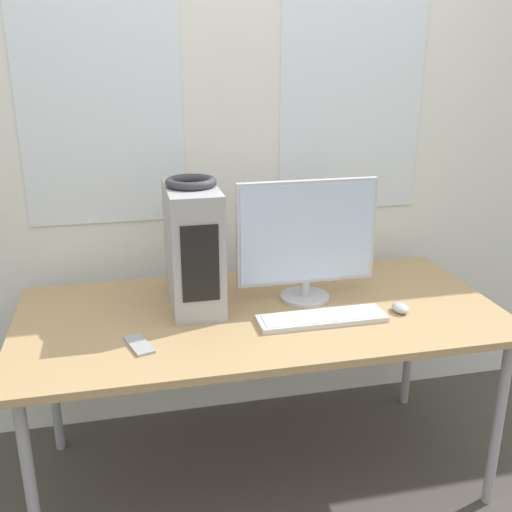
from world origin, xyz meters
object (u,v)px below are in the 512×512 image
Objects in this scene: monitor_main at (307,238)px; keyboard at (322,318)px; pc_tower at (193,247)px; mouse at (400,308)px; cell_phone at (139,345)px; headphones at (191,182)px.

keyboard is at bearing -90.33° from monitor_main.
keyboard is (0.44, -0.26, -0.23)m from pc_tower.
keyboard is 5.60× the size of mouse.
cell_phone is at bearing -176.43° from mouse.
monitor_main is (0.44, -0.05, 0.02)m from pc_tower.
pc_tower is 0.46m from cell_phone.
mouse is (0.32, 0.01, 0.01)m from keyboard.
cell_phone is at bearing -126.49° from pc_tower.
monitor_main is 6.50× the size of mouse.
headphones reaches higher than cell_phone.
keyboard is 0.67m from cell_phone.
cell_phone is (-0.67, -0.26, -0.25)m from monitor_main.
headphones is at bearing 161.51° from mouse.
headphones is 2.23× the size of mouse.
cell_phone is (-0.23, -0.32, -0.49)m from headphones.
headphones is at bearing 173.34° from monitor_main.
keyboard is 0.32m from mouse.
headphones is 0.34× the size of monitor_main.
monitor_main reaches higher than cell_phone.
mouse is (0.76, -0.25, -0.22)m from pc_tower.
headphones is at bearing 90.00° from pc_tower.
pc_tower is at bearing -90.00° from headphones.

